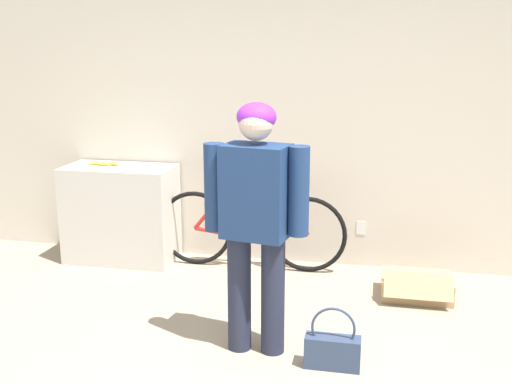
{
  "coord_description": "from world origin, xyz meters",
  "views": [
    {
      "loc": [
        0.66,
        -2.53,
        1.89
      ],
      "look_at": [
        -0.05,
        0.88,
        1.04
      ],
      "focal_mm": 42.0,
      "sensor_mm": 36.0,
      "label": 1
    }
  ],
  "objects_px": {
    "bicycle": "(250,228)",
    "cardboard_box": "(417,286)",
    "banana": "(103,163)",
    "person": "(256,210)",
    "handbag": "(333,349)"
  },
  "relations": [
    {
      "from": "person",
      "to": "bicycle",
      "type": "bearing_deg",
      "value": 113.47
    },
    {
      "from": "bicycle",
      "to": "banana",
      "type": "height_order",
      "value": "banana"
    },
    {
      "from": "banana",
      "to": "cardboard_box",
      "type": "bearing_deg",
      "value": -7.27
    },
    {
      "from": "bicycle",
      "to": "cardboard_box",
      "type": "height_order",
      "value": "bicycle"
    },
    {
      "from": "bicycle",
      "to": "handbag",
      "type": "height_order",
      "value": "bicycle"
    },
    {
      "from": "bicycle",
      "to": "cardboard_box",
      "type": "xyz_separation_m",
      "value": [
        1.39,
        -0.35,
        -0.27
      ]
    },
    {
      "from": "person",
      "to": "cardboard_box",
      "type": "relative_size",
      "value": 2.97
    },
    {
      "from": "handbag",
      "to": "cardboard_box",
      "type": "xyz_separation_m",
      "value": [
        0.55,
        1.19,
        -0.03
      ]
    },
    {
      "from": "person",
      "to": "banana",
      "type": "height_order",
      "value": "person"
    },
    {
      "from": "handbag",
      "to": "person",
      "type": "bearing_deg",
      "value": 165.84
    },
    {
      "from": "person",
      "to": "banana",
      "type": "xyz_separation_m",
      "value": [
        -1.67,
        1.41,
        -0.05
      ]
    },
    {
      "from": "handbag",
      "to": "cardboard_box",
      "type": "height_order",
      "value": "handbag"
    },
    {
      "from": "banana",
      "to": "cardboard_box",
      "type": "xyz_separation_m",
      "value": [
        2.72,
        -0.35,
        -0.79
      ]
    },
    {
      "from": "person",
      "to": "bicycle",
      "type": "height_order",
      "value": "person"
    },
    {
      "from": "bicycle",
      "to": "cardboard_box",
      "type": "bearing_deg",
      "value": -14.91
    }
  ]
}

